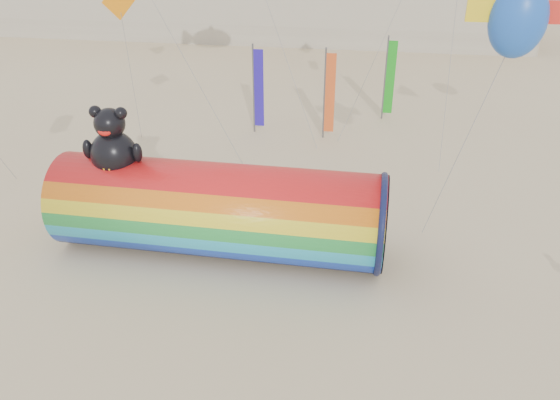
# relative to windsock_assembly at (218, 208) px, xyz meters

# --- Properties ---
(ground) EXTENTS (160.00, 160.00, 0.00)m
(ground) POSITION_rel_windsock_assembly_xyz_m (1.85, -1.49, -1.87)
(ground) COLOR #CCB58C
(ground) RESTS_ON ground
(windsock_assembly) EXTENTS (12.24, 3.73, 5.64)m
(windsock_assembly) POSITION_rel_windsock_assembly_xyz_m (0.00, 0.00, 0.00)
(windsock_assembly) COLOR red
(windsock_assembly) RESTS_ON ground
(festival_banners) EXTENTS (8.14, 4.14, 5.20)m
(festival_banners) POSITION_rel_windsock_assembly_xyz_m (2.55, 14.30, 0.77)
(festival_banners) COLOR #59595E
(festival_banners) RESTS_ON ground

